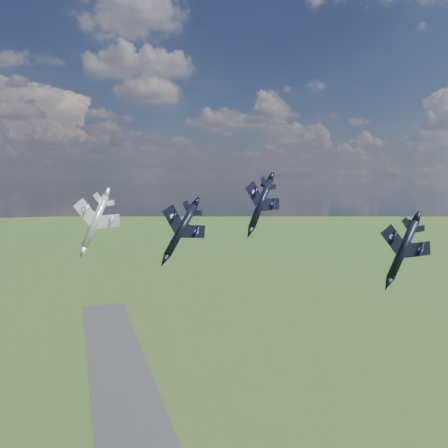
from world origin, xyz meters
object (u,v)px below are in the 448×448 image
object	(u,v)px
jet_lead_navy	(181,230)
jet_high_navy	(261,204)
jet_left_silver	(95,221)
jet_right_navy	(403,250)

from	to	relation	value
jet_lead_navy	jet_high_navy	bearing A→B (deg)	3.48
jet_left_silver	jet_lead_navy	bearing A→B (deg)	-46.04
jet_high_navy	jet_left_silver	distance (m)	35.98
jet_lead_navy	jet_left_silver	xyz separation A→B (m)	(-15.96, 8.55, 1.43)
jet_high_navy	jet_left_silver	xyz separation A→B (m)	(-35.72, 3.01, -3.06)
jet_right_navy	jet_high_navy	size ratio (longest dim) A/B	0.79
jet_left_silver	jet_high_navy	bearing A→B (deg)	-22.69
jet_right_navy	jet_high_navy	bearing A→B (deg)	110.64
jet_lead_navy	jet_right_navy	bearing A→B (deg)	-62.90
jet_lead_navy	jet_left_silver	size ratio (longest dim) A/B	1.01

